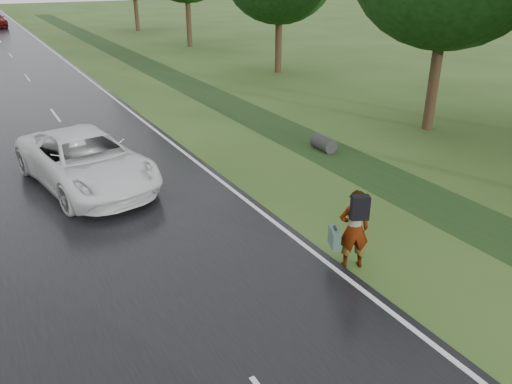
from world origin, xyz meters
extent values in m
cube|color=silver|center=(6.75, 45.00, 0.04)|extent=(0.12, 180.00, 0.01)
cube|color=#1C3213|center=(11.50, 20.00, 0.00)|extent=(2.20, 120.00, 0.01)
cylinder|color=#2D2D2D|center=(11.50, 10.00, 0.25)|extent=(0.56, 1.00, 0.56)
cylinder|color=#332715|center=(17.00, 10.00, 1.92)|extent=(0.44, 0.44, 3.84)
cylinder|color=#332715|center=(18.20, 24.00, 1.76)|extent=(0.44, 0.44, 3.52)
cylinder|color=#332715|center=(17.80, 38.00, 2.08)|extent=(0.44, 0.44, 4.16)
cylinder|color=#332715|center=(17.50, 52.00, 1.84)|extent=(0.44, 0.44, 3.68)
imported|color=#A5998C|center=(7.20, 3.16, 0.96)|extent=(0.82, 0.71, 1.91)
cube|color=black|center=(7.08, 2.91, 1.63)|extent=(0.44, 0.37, 0.53)
cube|color=#3C574D|center=(6.87, 3.43, 0.70)|extent=(0.39, 0.56, 0.43)
cube|color=black|center=(6.87, 3.43, 0.96)|extent=(0.12, 0.18, 0.04)
imported|color=white|center=(3.00, 10.86, 0.87)|extent=(3.75, 6.37, 1.66)
camera|label=1|loc=(0.44, -4.29, 6.28)|focal=35.00mm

